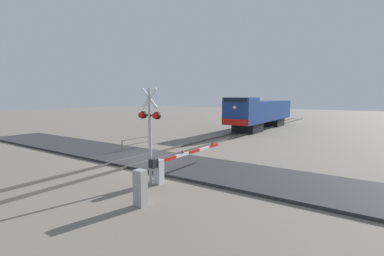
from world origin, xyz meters
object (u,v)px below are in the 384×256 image
crossing_signal (149,124)px  guard_railing (137,142)px  crossing_gate (170,163)px  locomotive (261,112)px  utility_cabinet (140,188)px

crossing_signal → guard_railing: (-6.27, 5.24, -2.13)m
guard_railing → crossing_gate: bearing=-32.5°
locomotive → utility_cabinet: (5.10, -25.95, -1.40)m
crossing_gate → utility_cabinet: (1.17, -3.16, -0.10)m
crossing_gate → guard_railing: crossing_gate is taller
locomotive → utility_cabinet: locomotive is taller
crossing_signal → crossing_gate: size_ratio=0.72×
crossing_signal → guard_railing: size_ratio=1.51×
locomotive → crossing_signal: bearing=-81.4°
locomotive → guard_railing: (-2.66, -18.59, -1.44)m
utility_cabinet → crossing_gate: bearing=110.3°
crossing_signal → utility_cabinet: 3.32m
crossing_gate → utility_cabinet: bearing=-69.7°
crossing_signal → crossing_gate: crossing_signal is taller
locomotive → crossing_gate: (3.93, -22.78, -1.30)m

